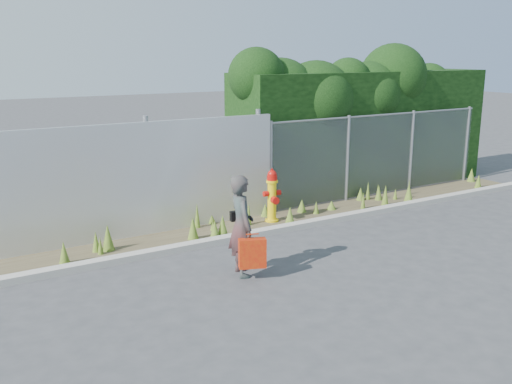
{
  "coord_description": "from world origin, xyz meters",
  "views": [
    {
      "loc": [
        -5.52,
        -7.16,
        3.45
      ],
      "look_at": [
        -0.3,
        1.4,
        1.0
      ],
      "focal_mm": 40.0,
      "sensor_mm": 36.0,
      "label": 1
    }
  ],
  "objects": [
    {
      "name": "hedge",
      "position": [
        4.25,
        3.99,
        1.98
      ],
      "size": [
        7.56,
        2.0,
        3.7
      ],
      "color": "black",
      "rests_on": "ground"
    },
    {
      "name": "red_tote_bag",
      "position": [
        -1.24,
        -0.03,
        0.44
      ],
      "size": [
        0.42,
        0.16,
        0.55
      ],
      "rotation": [
        0.0,
        0.0,
        -0.38
      ],
      "color": "#B1140A"
    },
    {
      "name": "weed_strip",
      "position": [
        0.47,
        2.39,
        0.13
      ],
      "size": [
        16.0,
        1.29,
        0.52
      ],
      "color": "#4B402B",
      "rests_on": "ground"
    },
    {
      "name": "curb",
      "position": [
        0.0,
        1.8,
        0.06
      ],
      "size": [
        16.0,
        0.22,
        0.12
      ],
      "primitive_type": "cube",
      "color": "#A7A097",
      "rests_on": "ground"
    },
    {
      "name": "fire_hydrant",
      "position": [
        0.73,
        2.45,
        0.55
      ],
      "size": [
        0.38,
        0.34,
        1.14
      ],
      "rotation": [
        0.0,
        0.0,
        -0.12
      ],
      "color": "yellow",
      "rests_on": "ground"
    },
    {
      "name": "woman",
      "position": [
        -1.26,
        0.27,
        0.81
      ],
      "size": [
        0.5,
        0.66,
        1.63
      ],
      "primitive_type": "imported",
      "rotation": [
        0.0,
        0.0,
        1.37
      ],
      "color": "#0D5650",
      "rests_on": "ground"
    },
    {
      "name": "corrugated_fence",
      "position": [
        -3.25,
        3.01,
        1.1
      ],
      "size": [
        8.5,
        0.21,
        2.3
      ],
      "color": "silver",
      "rests_on": "ground"
    },
    {
      "name": "ground",
      "position": [
        0.0,
        0.0,
        0.0
      ],
      "size": [
        80.0,
        80.0,
        0.0
      ],
      "primitive_type": "plane",
      "color": "#3B3B3E",
      "rests_on": "ground"
    },
    {
      "name": "chainlink_fence",
      "position": [
        4.25,
        3.0,
        1.03
      ],
      "size": [
        6.5,
        0.07,
        2.05
      ],
      "color": "gray",
      "rests_on": "ground"
    },
    {
      "name": "black_shoulder_bag",
      "position": [
        -1.26,
        0.42,
        0.94
      ],
      "size": [
        0.21,
        0.09,
        0.16
      ],
      "rotation": [
        0.0,
        0.0,
        -0.12
      ],
      "color": "black"
    }
  ]
}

